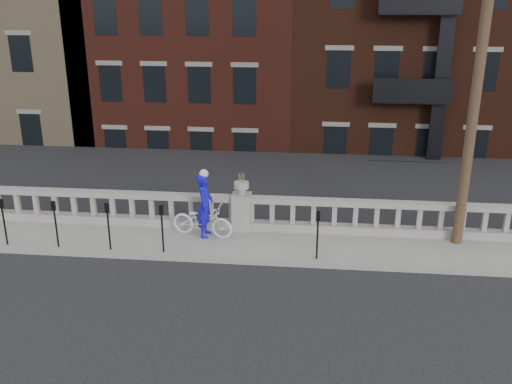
% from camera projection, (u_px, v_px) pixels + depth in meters
% --- Properties ---
extents(ground, '(120.00, 120.00, 0.00)m').
position_uv_depth(ground, '(221.00, 301.00, 13.48)').
color(ground, black).
rests_on(ground, ground).
extents(sidewalk, '(32.00, 2.20, 0.15)m').
position_uv_depth(sidewalk, '(238.00, 244.00, 16.26)').
color(sidewalk, gray).
rests_on(sidewalk, ground).
extents(balustrade, '(28.00, 0.34, 1.03)m').
position_uv_depth(balustrade, '(242.00, 213.00, 16.96)').
color(balustrade, gray).
rests_on(balustrade, sidewalk).
extents(planter_pedestal, '(0.55, 0.55, 1.76)m').
position_uv_depth(planter_pedestal, '(242.00, 207.00, 16.90)').
color(planter_pedestal, gray).
rests_on(planter_pedestal, sidewalk).
extents(lower_level, '(80.00, 44.00, 20.80)m').
position_uv_depth(lower_level, '(291.00, 64.00, 34.10)').
color(lower_level, '#605E59').
rests_on(lower_level, ground).
extents(utility_pole, '(1.60, 0.28, 10.00)m').
position_uv_depth(utility_pole, '(480.00, 60.00, 14.47)').
color(utility_pole, '#422D1E').
rests_on(utility_pole, sidewalk).
extents(parking_meter_a, '(0.10, 0.09, 1.36)m').
position_uv_depth(parking_meter_a, '(3.00, 217.00, 15.78)').
color(parking_meter_a, black).
rests_on(parking_meter_a, sidewalk).
extents(parking_meter_b, '(0.10, 0.09, 1.36)m').
position_uv_depth(parking_meter_b, '(55.00, 219.00, 15.64)').
color(parking_meter_b, black).
rests_on(parking_meter_b, sidewalk).
extents(parking_meter_c, '(0.10, 0.09, 1.36)m').
position_uv_depth(parking_meter_c, '(108.00, 221.00, 15.49)').
color(parking_meter_c, black).
rests_on(parking_meter_c, sidewalk).
extents(parking_meter_d, '(0.10, 0.09, 1.36)m').
position_uv_depth(parking_meter_d, '(162.00, 223.00, 15.34)').
color(parking_meter_d, black).
rests_on(parking_meter_d, sidewalk).
extents(parking_meter_e, '(0.10, 0.09, 1.36)m').
position_uv_depth(parking_meter_e, '(318.00, 230.00, 14.94)').
color(parking_meter_e, black).
rests_on(parking_meter_e, sidewalk).
extents(bicycle, '(1.93, 1.01, 0.96)m').
position_uv_depth(bicycle, '(202.00, 220.00, 16.49)').
color(bicycle, white).
rests_on(bicycle, sidewalk).
extents(cyclist, '(0.47, 0.70, 1.91)m').
position_uv_depth(cyclist, '(205.00, 205.00, 16.33)').
color(cyclist, '#150DC3').
rests_on(cyclist, sidewalk).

